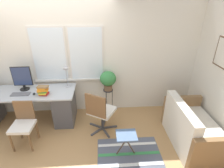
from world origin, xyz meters
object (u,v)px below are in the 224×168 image
object	(u,v)px
mouse	(34,94)
office_chair_swivel	(100,111)
monitor	(22,78)
potted_plant	(108,79)
desk_lamp	(66,71)
book_stack	(43,90)
couch_loveseat	(192,130)
desk_chair_wooden	(23,123)
plant_stand	(108,93)
keyboard	(21,94)
folding_stool	(126,137)

from	to	relation	value
mouse	office_chair_swivel	world-z (taller)	office_chair_swivel
monitor	potted_plant	size ratio (longest dim) A/B	1.15
monitor	desk_lamp	xyz separation A→B (m)	(0.89, 0.08, 0.09)
monitor	office_chair_swivel	size ratio (longest dim) A/B	0.55
book_stack	couch_loveseat	bearing A→B (deg)	-14.13
monitor	mouse	world-z (taller)	monitor
monitor	desk_lamp	world-z (taller)	monitor
monitor	desk_chair_wooden	world-z (taller)	monitor
desk_lamp	couch_loveseat	size ratio (longest dim) A/B	0.36
mouse	office_chair_swivel	bearing A→B (deg)	-12.11
office_chair_swivel	plant_stand	distance (m)	0.67
monitor	office_chair_swivel	distance (m)	1.75
office_chair_swivel	potted_plant	size ratio (longest dim) A/B	2.10
monitor	potted_plant	xyz separation A→B (m)	(1.77, 0.12, -0.13)
book_stack	plant_stand	size ratio (longest dim) A/B	0.39
desk_chair_wooden	couch_loveseat	xyz separation A→B (m)	(3.10, -0.21, -0.16)
couch_loveseat	keyboard	bearing A→B (deg)	77.32
mouse	couch_loveseat	size ratio (longest dim) A/B	0.06
mouse	plant_stand	bearing A→B (deg)	13.47
mouse	folding_stool	size ratio (longest dim) A/B	0.17
office_chair_swivel	desk_chair_wooden	bearing A→B (deg)	39.51
couch_loveseat	plant_stand	bearing A→B (deg)	54.52
mouse	folding_stool	bearing A→B (deg)	-27.63
folding_stool	book_stack	bearing A→B (deg)	149.73
monitor	couch_loveseat	distance (m)	3.49
desk_lamp	potted_plant	world-z (taller)	desk_lamp
desk_chair_wooden	office_chair_swivel	world-z (taller)	office_chair_swivel
folding_stool	mouse	bearing A→B (deg)	152.37
desk_chair_wooden	couch_loveseat	bearing A→B (deg)	-1.26
keyboard	plant_stand	size ratio (longest dim) A/B	0.58
monitor	couch_loveseat	xyz separation A→B (m)	(3.28, -0.96, -0.72)
mouse	desk_lamp	xyz separation A→B (m)	(0.62, 0.33, 0.33)
office_chair_swivel	mouse	bearing A→B (deg)	18.11
desk_chair_wooden	potted_plant	size ratio (longest dim) A/B	1.90
mouse	plant_stand	xyz separation A→B (m)	(1.50, 0.36, -0.25)
keyboard	desk_chair_wooden	xyz separation A→B (m)	(0.19, -0.53, -0.31)
plant_stand	potted_plant	size ratio (longest dim) A/B	1.40
desk_chair_wooden	couch_loveseat	distance (m)	3.11
folding_stool	desk_chair_wooden	bearing A→B (deg)	167.55
mouse	book_stack	bearing A→B (deg)	-2.19
mouse	desk_lamp	world-z (taller)	desk_lamp
keyboard	office_chair_swivel	bearing A→B (deg)	-10.86
desk_chair_wooden	mouse	bearing A→B (deg)	83.15
mouse	potted_plant	xyz separation A→B (m)	(1.50, 0.36, 0.11)
keyboard	monitor	bearing A→B (deg)	88.72
desk_lamp	desk_chair_wooden	bearing A→B (deg)	-130.03
book_stack	couch_loveseat	world-z (taller)	book_stack
plant_stand	folding_stool	size ratio (longest dim) A/B	1.38
desk_lamp	book_stack	distance (m)	0.60
monitor	desk_lamp	distance (m)	0.90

